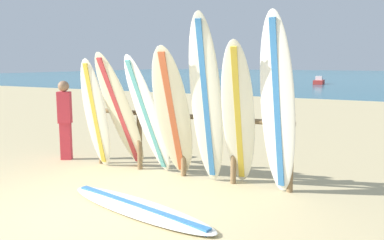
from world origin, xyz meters
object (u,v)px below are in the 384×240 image
surfboard_leaning_far_right (278,107)px  beachgoer_standing (65,117)px  surfboard_leaning_center_right (206,102)px  surfboard_leaning_center (173,115)px  small_boat_offshore (319,81)px  surfboard_leaning_left (121,113)px  surfboard_leaning_right (238,117)px  surfboard_leaning_center_left (148,116)px  surfboard_leaning_far_left (96,114)px  surfboard_lying_on_sand (137,208)px  surfboard_rack (184,133)px

surfboard_leaning_far_right → beachgoer_standing: bearing=176.7°
surfboard_leaning_center_right → beachgoer_standing: (-3.20, 0.26, -0.46)m
surfboard_leaning_center → small_boat_offshore: (-3.44, 31.06, -0.83)m
surfboard_leaning_center → small_boat_offshore: bearing=96.3°
surfboard_leaning_left → surfboard_leaning_right: surfboard_leaning_right is taller
surfboard_leaning_center_left → surfboard_leaning_center_right: size_ratio=0.78×
surfboard_leaning_far_left → surfboard_leaning_left: surfboard_leaning_left is taller
surfboard_leaning_right → surfboard_leaning_far_right: bearing=-5.4°
surfboard_leaning_center_right → small_boat_offshore: surfboard_leaning_center_right is taller
surfboard_leaning_center → small_boat_offshore: surfboard_leaning_center is taller
surfboard_leaning_right → beachgoer_standing: 3.70m
surfboard_leaning_left → surfboard_leaning_right: (2.18, -0.02, 0.07)m
small_boat_offshore → surfboard_leaning_right: bearing=-81.7°
surfboard_leaning_far_left → surfboard_leaning_center_right: 2.23m
surfboard_leaning_far_left → surfboard_leaning_center: (1.61, -0.01, 0.09)m
surfboard_lying_on_sand → beachgoer_standing: beachgoer_standing is taller
surfboard_rack → surfboard_leaning_far_left: bearing=-168.9°
surfboard_rack → surfboard_leaning_left: 1.18m
surfboard_leaning_far_left → beachgoer_standing: size_ratio=1.28×
surfboard_leaning_center_right → surfboard_leaning_left: bearing=176.9°
surfboard_rack → beachgoer_standing: beachgoer_standing is taller
surfboard_leaning_right → surfboard_lying_on_sand: (-0.84, -1.39, -1.08)m
surfboard_leaning_far_left → surfboard_leaning_center_right: bearing=-0.7°
surfboard_leaning_far_left → beachgoer_standing: bearing=166.9°
surfboard_leaning_right → surfboard_lying_on_sand: size_ratio=0.85×
surfboard_leaning_far_left → surfboard_leaning_center_left: size_ratio=0.97×
surfboard_lying_on_sand → small_boat_offshore: (-3.68, 32.39, 0.22)m
surfboard_leaning_far_right → beachgoer_standing: 4.31m
surfboard_leaning_far_right → surfboard_leaning_center: bearing=180.0°
surfboard_leaning_center → surfboard_leaning_center_right: 0.64m
surfboard_lying_on_sand → beachgoer_standing: size_ratio=1.69×
surfboard_leaning_left → surfboard_rack: bearing=12.8°
surfboard_leaning_right → surfboard_leaning_center: bearing=-177.1°
surfboard_leaning_left → surfboard_leaning_center_right: size_ratio=0.80×
surfboard_leaning_center_left → surfboard_leaning_center: bearing=-4.8°
surfboard_leaning_left → small_boat_offshore: size_ratio=0.93×
surfboard_leaning_left → beachgoer_standing: 1.52m
surfboard_leaning_center_right → beachgoer_standing: bearing=175.4°
surfboard_leaning_center → beachgoer_standing: bearing=174.6°
surfboard_leaning_center_left → surfboard_leaning_right: bearing=0.5°
surfboard_leaning_left → surfboard_leaning_center_right: bearing=-3.1°
surfboard_leaning_center → surfboard_leaning_far_right: bearing=-0.0°
beachgoer_standing → surfboard_leaning_far_left: bearing=-13.1°
surfboard_leaning_center_left → small_boat_offshore: surfboard_leaning_center_left is taller
surfboard_lying_on_sand → surfboard_leaning_center_right: bearing=75.2°
surfboard_leaning_center_left → surfboard_leaning_center_right: bearing=-2.9°
surfboard_rack → surfboard_leaning_center_right: surfboard_leaning_center_right is taller
surfboard_leaning_right → surfboard_leaning_far_right: surfboard_leaning_far_right is taller
surfboard_rack → small_boat_offshore: (-3.44, 30.73, -0.47)m
small_boat_offshore → beachgoer_standing: bearing=-88.4°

